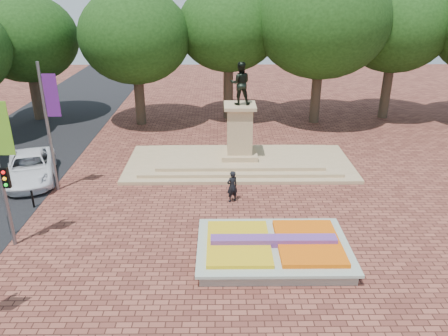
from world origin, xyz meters
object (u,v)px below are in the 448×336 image
van (30,167)px  pedestrian (232,186)px  flower_bed (274,248)px  monument (239,152)px

van → pedestrian: bearing=-31.2°
pedestrian → flower_bed: bearing=77.8°
flower_bed → monument: (-1.03, 10.00, 0.50)m
monument → pedestrian: size_ratio=8.17×
monument → pedestrian: 5.02m
van → monument: bearing=-7.4°
monument → flower_bed: bearing=-84.1°
monument → van: size_ratio=2.51×
van → flower_bed: bearing=-48.2°
van → pedestrian: 11.91m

